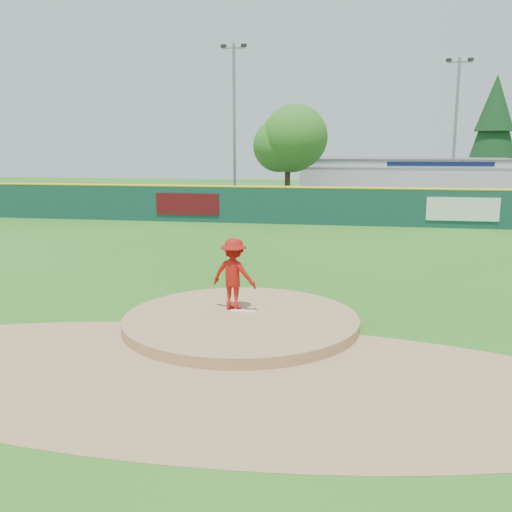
% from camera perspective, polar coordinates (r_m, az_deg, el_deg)
% --- Properties ---
extents(ground, '(120.00, 120.00, 0.00)m').
position_cam_1_polar(ground, '(13.48, -1.51, -7.02)').
color(ground, '#286B19').
rests_on(ground, ground).
extents(pitchers_mound, '(5.50, 5.50, 0.50)m').
position_cam_1_polar(pitchers_mound, '(13.48, -1.51, -7.02)').
color(pitchers_mound, '#9E774C').
rests_on(pitchers_mound, ground).
extents(pitching_rubber, '(0.60, 0.15, 0.04)m').
position_cam_1_polar(pitching_rubber, '(13.68, -1.26, -5.57)').
color(pitching_rubber, white).
rests_on(pitching_rubber, pitchers_mound).
extents(infield_dirt_arc, '(15.40, 15.40, 0.01)m').
position_cam_1_polar(infield_dirt_arc, '(10.74, -4.80, -11.82)').
color(infield_dirt_arc, '#9E774C').
rests_on(infield_dirt_arc, ground).
extents(parking_lot, '(44.00, 16.00, 0.02)m').
position_cam_1_polar(parking_lot, '(39.86, 6.35, 4.85)').
color(parking_lot, '#38383A').
rests_on(parking_lot, ground).
extents(pitcher, '(1.26, 0.92, 1.75)m').
position_cam_1_polar(pitcher, '(13.75, -2.23, -1.82)').
color(pitcher, '#A6130E').
rests_on(pitcher, pitchers_mound).
extents(van, '(5.12, 3.34, 1.31)m').
position_cam_1_polar(van, '(33.67, 3.52, 4.94)').
color(van, white).
rests_on(van, parking_lot).
extents(pool_building_grp, '(15.20, 8.20, 3.31)m').
position_cam_1_polar(pool_building_grp, '(44.75, 14.59, 7.35)').
color(pool_building_grp, silver).
rests_on(pool_building_grp, ground).
extents(fence_banners, '(18.25, 0.04, 1.20)m').
position_cam_1_polar(fence_banners, '(30.71, 6.35, 4.93)').
color(fence_banners, '#540C11').
rests_on(fence_banners, ground).
extents(playground_slide, '(0.96, 2.69, 1.48)m').
position_cam_1_polar(playground_slide, '(38.26, -15.69, 5.39)').
color(playground_slide, blue).
rests_on(playground_slide, ground).
extents(outfield_fence, '(40.00, 0.14, 2.07)m').
position_cam_1_polar(outfield_fence, '(30.82, 5.26, 5.14)').
color(outfield_fence, '#123C35').
rests_on(outfield_fence, ground).
extents(deciduous_tree, '(5.60, 5.60, 7.36)m').
position_cam_1_polar(deciduous_tree, '(37.85, 3.21, 11.48)').
color(deciduous_tree, '#382314').
rests_on(deciduous_tree, ground).
extents(conifer_tree, '(4.40, 4.40, 9.50)m').
position_cam_1_polar(conifer_tree, '(49.68, 22.70, 11.67)').
color(conifer_tree, '#382314').
rests_on(conifer_tree, ground).
extents(light_pole_left, '(1.75, 0.25, 11.00)m').
position_cam_1_polar(light_pole_left, '(40.53, -2.20, 13.56)').
color(light_pole_left, gray).
rests_on(light_pole_left, ground).
extents(light_pole_right, '(1.75, 0.25, 10.00)m').
position_cam_1_polar(light_pole_right, '(42.08, 19.32, 12.18)').
color(light_pole_right, gray).
rests_on(light_pole_right, ground).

